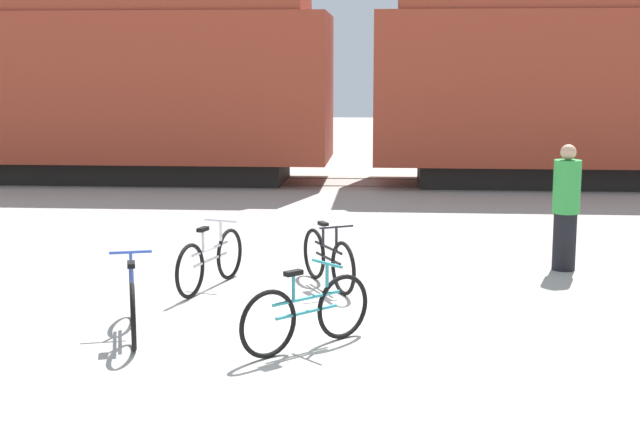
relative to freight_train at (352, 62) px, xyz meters
The scene contains 9 objects.
ground_plane 12.55m from the freight_train, 90.00° to the right, with size 80.00×80.00×0.00m, color #A8A399.
freight_train is the anchor object (origin of this frame).
rail_near 3.02m from the freight_train, 90.00° to the right, with size 40.97×0.07×0.01m, color #4C4238.
rail_far 3.02m from the freight_train, 90.00° to the left, with size 40.97×0.07×0.01m, color #4C4238.
bicycle_blue 13.22m from the freight_train, 98.09° to the right, with size 0.59×1.69×0.87m.
bicycle_silver 11.15m from the freight_train, 97.36° to the right, with size 0.59×1.71×0.86m.
bicycle_black 10.86m from the freight_train, 89.31° to the right, with size 0.80×1.48×0.86m.
bicycle_teal 13.39m from the freight_train, 89.64° to the right, with size 1.23×1.22×0.86m.
person_in_green 10.14m from the freight_train, 69.98° to the right, with size 0.38×0.38×1.79m.
Camera 1 is at (0.88, -9.71, 2.87)m, focal length 50.00 mm.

